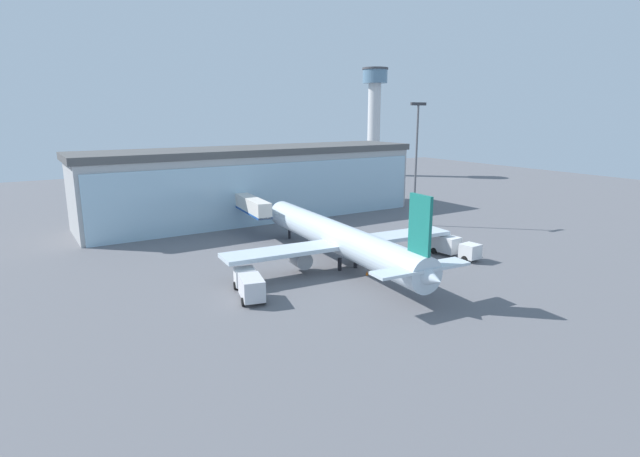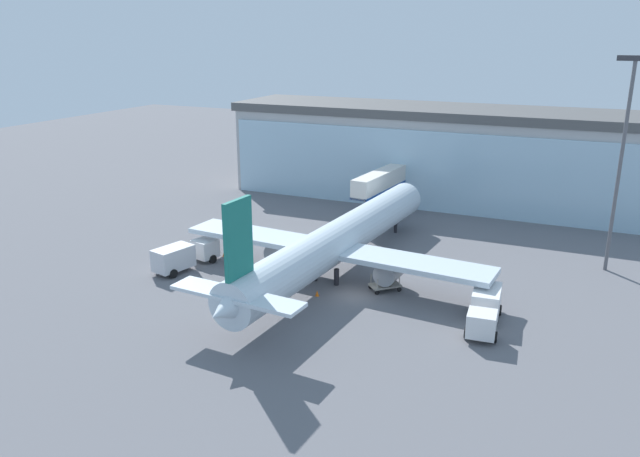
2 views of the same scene
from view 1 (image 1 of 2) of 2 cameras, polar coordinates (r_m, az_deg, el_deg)
name	(u,v)px [view 1 (image 1 of 2)]	position (r m, az deg, el deg)	size (l,w,h in m)	color
ground	(379,268)	(64.31, 6.72, -4.50)	(240.00, 240.00, 0.00)	slate
terminal_building	(255,183)	(94.57, -7.43, 5.21)	(64.03, 15.04, 13.15)	#ABABAB
jet_bridge	(250,205)	(81.65, -7.96, 2.63)	(3.59, 14.18, 6.09)	silver
control_tower	(374,110)	(160.36, 6.22, 13.36)	(7.94, 7.94, 32.89)	silver
apron_light_mast	(416,155)	(87.86, 10.95, 8.26)	(3.20, 0.40, 21.06)	#59595E
airplane	(339,239)	(64.40, 2.21, -1.16)	(31.80, 39.93, 11.51)	silver
catering_truck	(249,284)	(54.14, -8.09, -6.31)	(3.83, 7.61, 2.65)	silver
fuel_truck	(453,246)	(70.92, 14.96, -1.96)	(3.07, 7.48, 2.65)	silver
baggage_cart	(381,257)	(67.19, 6.99, -3.29)	(3.12, 3.10, 1.50)	#9E998C
safety_cone_nose	(367,273)	(61.29, 5.39, -5.09)	(0.36, 0.36, 0.55)	orange
safety_cone_wingtip	(246,280)	(59.27, -8.42, -5.81)	(0.36, 0.36, 0.55)	orange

